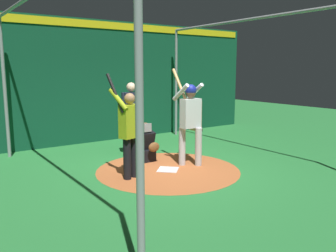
# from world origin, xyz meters

# --- Properties ---
(ground_plane) EXTENTS (27.33, 27.33, 0.00)m
(ground_plane) POSITION_xyz_m (0.00, 0.00, 0.00)
(ground_plane) COLOR #287A38
(dirt_circle) EXTENTS (3.04, 3.04, 0.01)m
(dirt_circle) POSITION_xyz_m (0.00, 0.00, 0.00)
(dirt_circle) COLOR #B76033
(dirt_circle) RESTS_ON ground
(home_plate) EXTENTS (0.59, 0.59, 0.01)m
(home_plate) POSITION_xyz_m (0.00, 0.00, 0.01)
(home_plate) COLOR white
(home_plate) RESTS_ON dirt_circle
(batter) EXTENTS (0.68, 0.49, 2.13)m
(batter) POSITION_xyz_m (-0.04, 0.62, 1.10)
(batter) COLOR #BCBCC0
(batter) RESTS_ON ground
(catcher) EXTENTS (0.58, 0.40, 0.91)m
(catcher) POSITION_xyz_m (-0.88, -0.02, 0.35)
(catcher) COLOR black
(catcher) RESTS_ON ground
(umpire) EXTENTS (0.23, 0.49, 1.80)m
(umpire) POSITION_xyz_m (-1.55, -0.00, 1.02)
(umpire) COLOR #4C4C51
(umpire) RESTS_ON ground
(visitor) EXTENTS (0.55, 0.58, 2.04)m
(visitor) POSITION_xyz_m (0.02, -0.91, 0.97)
(visitor) COLOR black
(visitor) RESTS_ON ground
(back_wall) EXTENTS (0.23, 11.33, 3.50)m
(back_wall) POSITION_xyz_m (-3.70, 0.00, 1.77)
(back_wall) COLOR #0F472D
(back_wall) RESTS_ON ground
(cage_frame) EXTENTS (6.38, 5.13, 3.34)m
(cage_frame) POSITION_xyz_m (0.00, 0.00, 2.35)
(cage_frame) COLOR gray
(cage_frame) RESTS_ON ground
(bat_rack) EXTENTS (0.94, 0.20, 1.05)m
(bat_rack) POSITION_xyz_m (-3.45, 3.47, 0.49)
(bat_rack) COLOR olive
(bat_rack) RESTS_ON ground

